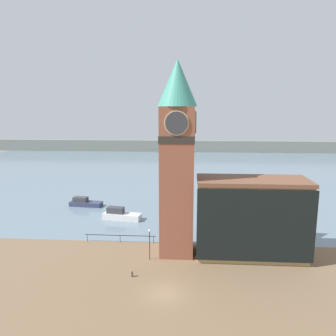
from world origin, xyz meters
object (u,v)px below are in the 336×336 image
boat_near (121,215)px  boat_far (85,203)px  lamp_post (150,239)px  clock_tower (177,155)px  pier_building (251,218)px  mooring_bollard_near (132,273)px

boat_near → boat_far: (-8.82, 7.36, -0.14)m
boat_far → lamp_post: bearing=-48.5°
clock_tower → pier_building: size_ratio=1.76×
boat_near → boat_far: boat_near is taller
clock_tower → lamp_post: 11.31m
mooring_bollard_near → lamp_post: 5.36m
pier_building → boat_far: bearing=144.9°
clock_tower → boat_far: bearing=133.7°
pier_building → mooring_bollard_near: size_ratio=19.86×
boat_near → clock_tower: bearing=-42.0°
pier_building → boat_near: pier_building is taller
clock_tower → boat_far: 30.63m
clock_tower → boat_near: bearing=129.2°
clock_tower → mooring_bollard_near: size_ratio=35.02×
clock_tower → pier_building: clock_tower is taller
mooring_bollard_near → boat_far: bearing=118.0°
pier_building → boat_far: (-28.97, 20.33, -4.57)m
boat_near → mooring_bollard_near: bearing=-65.5°
pier_building → mooring_bollard_near: (-14.63, -6.62, -4.83)m
clock_tower → lamp_post: clock_tower is taller
pier_building → mooring_bollard_near: pier_building is taller
clock_tower → boat_far: size_ratio=3.83×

